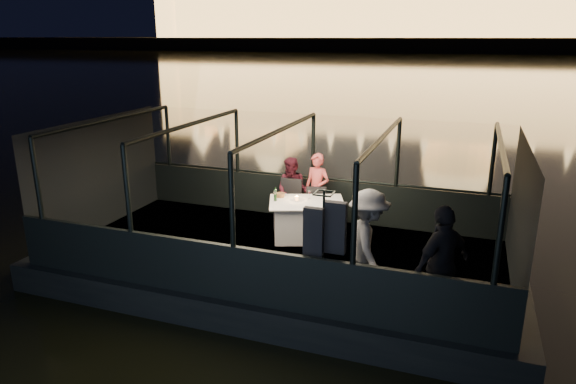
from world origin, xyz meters
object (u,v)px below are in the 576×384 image
(chair_port_left, at_px, (288,207))
(passenger_stripe, at_px, (368,244))
(dining_table_central, at_px, (306,220))
(wine_bottle, at_px, (275,193))
(person_man_maroon, at_px, (292,190))
(passenger_dark, at_px, (442,265))
(chair_port_right, at_px, (313,210))
(coat_stand, at_px, (323,252))
(person_woman_coral, at_px, (317,191))

(chair_port_left, distance_m, passenger_stripe, 3.21)
(dining_table_central, distance_m, wine_bottle, 0.81)
(chair_port_left, height_order, person_man_maroon, person_man_maroon)
(dining_table_central, bearing_deg, wine_bottle, -165.95)
(person_man_maroon, distance_m, passenger_dark, 4.46)
(chair_port_right, relative_size, passenger_dark, 0.51)
(chair_port_right, xyz_separation_m, passenger_dark, (2.69, -2.78, 0.40))
(coat_stand, height_order, passenger_dark, coat_stand)
(dining_table_central, height_order, chair_port_left, chair_port_left)
(chair_port_right, height_order, coat_stand, coat_stand)
(person_woman_coral, xyz_separation_m, person_man_maroon, (-0.51, -0.11, 0.00))
(chair_port_right, bearing_deg, passenger_dark, -61.27)
(dining_table_central, bearing_deg, person_man_maroon, 127.11)
(chair_port_right, xyz_separation_m, coat_stand, (1.05, -2.99, 0.45))
(person_man_maroon, bearing_deg, coat_stand, -59.17)
(dining_table_central, height_order, person_woman_coral, person_woman_coral)
(dining_table_central, xyz_separation_m, coat_stand, (1.06, -2.54, 0.51))
(passenger_stripe, distance_m, passenger_dark, 1.18)
(dining_table_central, relative_size, wine_bottle, 5.32)
(person_woman_coral, bearing_deg, coat_stand, -58.11)
(dining_table_central, xyz_separation_m, passenger_stripe, (1.59, -1.91, 0.47))
(wine_bottle, bearing_deg, person_woman_coral, 60.44)
(dining_table_central, relative_size, chair_port_left, 1.45)
(chair_port_left, distance_m, coat_stand, 3.42)
(coat_stand, distance_m, passenger_stripe, 0.83)
(coat_stand, height_order, wine_bottle, coat_stand)
(coat_stand, distance_m, person_woman_coral, 3.55)
(person_man_maroon, xyz_separation_m, passenger_stripe, (2.14, -2.64, 0.10))
(dining_table_central, bearing_deg, passenger_dark, -40.81)
(coat_stand, height_order, person_man_maroon, coat_stand)
(passenger_stripe, bearing_deg, chair_port_right, 12.66)
(chair_port_right, distance_m, coat_stand, 3.20)
(chair_port_left, distance_m, passenger_dark, 4.29)
(chair_port_right, bearing_deg, passenger_stripe, -71.52)
(person_woman_coral, relative_size, person_man_maroon, 1.07)
(chair_port_left, xyz_separation_m, person_man_maroon, (-0.00, 0.28, 0.30))
(chair_port_left, bearing_deg, passenger_stripe, -44.53)
(coat_stand, xyz_separation_m, passenger_stripe, (0.53, 0.63, -0.05))
(dining_table_central, bearing_deg, chair_port_right, 89.35)
(person_man_maroon, distance_m, wine_bottle, 0.89)
(person_man_maroon, bearing_deg, passenger_dark, -38.62)
(person_woman_coral, bearing_deg, passenger_stripe, -45.44)
(chair_port_left, bearing_deg, dining_table_central, -36.00)
(dining_table_central, xyz_separation_m, passenger_dark, (2.70, -2.33, 0.47))
(dining_table_central, relative_size, person_man_maroon, 1.00)
(passenger_stripe, height_order, wine_bottle, passenger_stripe)
(wine_bottle, bearing_deg, coat_stand, -55.29)
(dining_table_central, distance_m, person_man_maroon, 0.98)
(dining_table_central, height_order, wine_bottle, wine_bottle)
(chair_port_left, bearing_deg, passenger_dark, -37.25)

